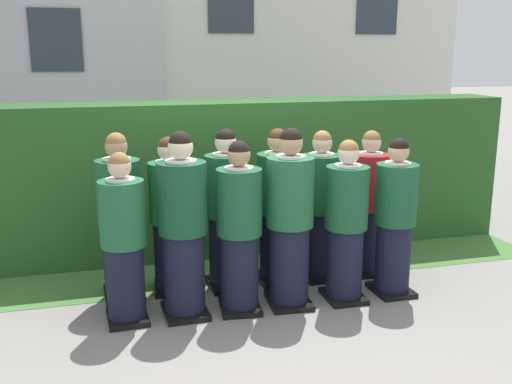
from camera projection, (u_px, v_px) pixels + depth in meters
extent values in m
plane|color=gray|center=(264.00, 305.00, 5.68)|extent=(60.00, 60.00, 0.00)
cylinder|color=black|center=(126.00, 283.00, 5.30)|extent=(0.34, 0.34, 0.71)
cube|color=black|center=(128.00, 317.00, 5.37)|extent=(0.38, 0.46, 0.05)
cylinder|color=#1E5B33|center=(122.00, 213.00, 5.15)|extent=(0.40, 0.40, 0.58)
cylinder|color=white|center=(120.00, 180.00, 5.08)|extent=(0.25, 0.25, 0.03)
cube|color=navy|center=(119.00, 195.00, 5.29)|extent=(0.04, 0.01, 0.26)
sphere|color=beige|center=(120.00, 167.00, 5.05)|extent=(0.20, 0.20, 0.20)
sphere|color=olive|center=(119.00, 163.00, 5.04)|extent=(0.18, 0.18, 0.18)
cylinder|color=black|center=(184.00, 274.00, 5.42)|extent=(0.37, 0.37, 0.78)
cube|color=black|center=(185.00, 311.00, 5.50)|extent=(0.41, 0.50, 0.05)
cylinder|color=#144728|center=(182.00, 198.00, 5.25)|extent=(0.44, 0.44, 0.65)
cylinder|color=white|center=(181.00, 161.00, 5.17)|extent=(0.27, 0.27, 0.03)
cube|color=gold|center=(177.00, 179.00, 5.42)|extent=(0.04, 0.01, 0.28)
sphere|color=beige|center=(180.00, 147.00, 5.15)|extent=(0.22, 0.22, 0.22)
sphere|color=black|center=(180.00, 143.00, 5.14)|extent=(0.20, 0.20, 0.20)
cylinder|color=black|center=(240.00, 272.00, 5.52)|extent=(0.35, 0.35, 0.74)
cube|color=black|center=(240.00, 306.00, 5.60)|extent=(0.42, 0.49, 0.05)
cylinder|color=#19512D|center=(239.00, 202.00, 5.37)|extent=(0.42, 0.42, 0.61)
cylinder|color=white|center=(239.00, 168.00, 5.30)|extent=(0.26, 0.26, 0.03)
cube|color=gold|center=(236.00, 184.00, 5.53)|extent=(0.04, 0.02, 0.27)
sphere|color=tan|center=(239.00, 155.00, 5.27)|extent=(0.21, 0.21, 0.21)
sphere|color=black|center=(239.00, 151.00, 5.26)|extent=(0.19, 0.19, 0.19)
cylinder|color=black|center=(289.00, 265.00, 5.64)|extent=(0.37, 0.37, 0.78)
cube|color=black|center=(289.00, 301.00, 5.72)|extent=(0.42, 0.51, 0.05)
cylinder|color=#1E5B33|center=(290.00, 192.00, 5.47)|extent=(0.44, 0.44, 0.65)
cylinder|color=white|center=(291.00, 157.00, 5.40)|extent=(0.27, 0.27, 0.03)
cube|color=#236038|center=(285.00, 174.00, 5.64)|extent=(0.04, 0.01, 0.28)
sphere|color=tan|center=(291.00, 143.00, 5.37)|extent=(0.22, 0.22, 0.22)
sphere|color=black|center=(291.00, 139.00, 5.36)|extent=(0.20, 0.20, 0.20)
cylinder|color=black|center=(345.00, 264.00, 5.76)|extent=(0.35, 0.35, 0.72)
cube|color=black|center=(343.00, 296.00, 5.84)|extent=(0.37, 0.45, 0.05)
cylinder|color=#19512D|center=(347.00, 198.00, 5.61)|extent=(0.41, 0.41, 0.60)
cylinder|color=white|center=(348.00, 166.00, 5.53)|extent=(0.25, 0.25, 0.03)
cube|color=navy|center=(339.00, 181.00, 5.76)|extent=(0.04, 0.01, 0.26)
sphere|color=beige|center=(349.00, 154.00, 5.51)|extent=(0.20, 0.20, 0.20)
sphere|color=olive|center=(349.00, 150.00, 5.50)|extent=(0.19, 0.19, 0.19)
cube|color=white|center=(336.00, 200.00, 5.87)|extent=(0.15, 0.01, 0.20)
cylinder|color=black|center=(393.00, 258.00, 5.91)|extent=(0.34, 0.34, 0.72)
cube|color=black|center=(391.00, 290.00, 5.99)|extent=(0.37, 0.45, 0.05)
cylinder|color=#19512D|center=(396.00, 194.00, 5.76)|extent=(0.41, 0.41, 0.59)
cylinder|color=white|center=(398.00, 164.00, 5.69)|extent=(0.25, 0.25, 0.03)
cube|color=navy|center=(387.00, 178.00, 5.91)|extent=(0.04, 0.01, 0.26)
sphere|color=tan|center=(399.00, 152.00, 5.66)|extent=(0.20, 0.20, 0.20)
sphere|color=black|center=(399.00, 148.00, 5.65)|extent=(0.19, 0.19, 0.19)
cube|color=white|center=(383.00, 197.00, 6.02)|extent=(0.15, 0.01, 0.20)
cylinder|color=black|center=(122.00, 260.00, 5.82)|extent=(0.36, 0.36, 0.75)
cube|color=black|center=(124.00, 293.00, 5.90)|extent=(0.40, 0.48, 0.05)
cylinder|color=#19512D|center=(119.00, 192.00, 5.66)|extent=(0.42, 0.42, 0.62)
cylinder|color=white|center=(117.00, 159.00, 5.59)|extent=(0.26, 0.26, 0.03)
cube|color=gold|center=(116.00, 175.00, 5.82)|extent=(0.04, 0.01, 0.27)
sphere|color=tan|center=(116.00, 147.00, 5.56)|extent=(0.21, 0.21, 0.21)
sphere|color=olive|center=(116.00, 143.00, 5.55)|extent=(0.20, 0.20, 0.20)
cylinder|color=black|center=(172.00, 256.00, 5.97)|extent=(0.35, 0.35, 0.72)
cube|color=black|center=(173.00, 287.00, 6.05)|extent=(0.40, 0.48, 0.05)
cylinder|color=#1E5B33|center=(169.00, 192.00, 5.82)|extent=(0.41, 0.41, 0.60)
cylinder|color=white|center=(168.00, 162.00, 5.75)|extent=(0.25, 0.25, 0.03)
cube|color=#236038|center=(168.00, 176.00, 5.98)|extent=(0.04, 0.02, 0.26)
sphere|color=beige|center=(168.00, 150.00, 5.72)|extent=(0.20, 0.20, 0.20)
sphere|color=#472D19|center=(168.00, 146.00, 5.72)|extent=(0.19, 0.19, 0.19)
cylinder|color=black|center=(227.00, 252.00, 6.06)|extent=(0.36, 0.36, 0.75)
cube|color=black|center=(227.00, 284.00, 6.14)|extent=(0.39, 0.48, 0.05)
cylinder|color=#19512D|center=(226.00, 186.00, 5.90)|extent=(0.43, 0.43, 0.62)
cylinder|color=white|center=(226.00, 155.00, 5.83)|extent=(0.26, 0.26, 0.03)
cube|color=#236038|center=(221.00, 170.00, 6.06)|extent=(0.04, 0.01, 0.27)
sphere|color=beige|center=(226.00, 142.00, 5.80)|extent=(0.21, 0.21, 0.21)
sphere|color=black|center=(226.00, 139.00, 5.79)|extent=(0.20, 0.20, 0.20)
cylinder|color=black|center=(277.00, 247.00, 6.22)|extent=(0.36, 0.36, 0.74)
cube|color=black|center=(277.00, 278.00, 6.30)|extent=(0.39, 0.47, 0.05)
cylinder|color=#19512D|center=(277.00, 184.00, 6.06)|extent=(0.42, 0.42, 0.61)
cylinder|color=white|center=(278.00, 153.00, 5.99)|extent=(0.26, 0.26, 0.03)
cube|color=#236038|center=(272.00, 168.00, 6.22)|extent=(0.04, 0.01, 0.27)
sphere|color=tan|center=(278.00, 142.00, 5.96)|extent=(0.21, 0.21, 0.21)
sphere|color=#472D19|center=(278.00, 138.00, 5.95)|extent=(0.19, 0.19, 0.19)
cylinder|color=black|center=(320.00, 244.00, 6.32)|extent=(0.35, 0.35, 0.73)
cube|color=black|center=(319.00, 274.00, 6.40)|extent=(0.37, 0.45, 0.05)
cylinder|color=#19512D|center=(321.00, 184.00, 6.17)|extent=(0.41, 0.41, 0.60)
cylinder|color=white|center=(322.00, 155.00, 6.10)|extent=(0.25, 0.25, 0.03)
cube|color=navy|center=(315.00, 169.00, 6.32)|extent=(0.04, 0.01, 0.26)
sphere|color=beige|center=(322.00, 143.00, 6.07)|extent=(0.21, 0.21, 0.21)
sphere|color=olive|center=(322.00, 140.00, 6.06)|extent=(0.19, 0.19, 0.19)
cube|color=white|center=(312.00, 186.00, 6.44)|extent=(0.15, 0.01, 0.20)
cylinder|color=black|center=(367.00, 241.00, 6.46)|extent=(0.34, 0.34, 0.72)
cube|color=black|center=(366.00, 270.00, 6.54)|extent=(0.40, 0.48, 0.05)
cylinder|color=#AD191E|center=(370.00, 182.00, 6.31)|extent=(0.41, 0.41, 0.59)
cylinder|color=white|center=(371.00, 154.00, 6.24)|extent=(0.25, 0.25, 0.03)
cube|color=#236038|center=(364.00, 167.00, 6.47)|extent=(0.04, 0.02, 0.26)
sphere|color=beige|center=(372.00, 143.00, 6.21)|extent=(0.20, 0.20, 0.20)
sphere|color=olive|center=(372.00, 139.00, 6.20)|extent=(0.19, 0.19, 0.19)
cube|color=white|center=(361.00, 185.00, 6.58)|extent=(0.15, 0.02, 0.20)
cube|color=#285623|center=(224.00, 177.00, 7.10)|extent=(7.01, 0.70, 1.80)
cube|color=silver|center=(277.00, 40.00, 13.74)|extent=(6.84, 3.84, 5.24)
cube|color=#2D3842|center=(231.00, 4.00, 11.38)|extent=(0.90, 0.04, 1.10)
cube|color=#2D3842|center=(377.00, 7.00, 12.17)|extent=(0.90, 0.04, 1.10)
cube|color=#2D3842|center=(56.00, 40.00, 10.56)|extent=(0.90, 0.04, 1.10)
cube|color=#477A38|center=(240.00, 271.00, 6.56)|extent=(7.01, 0.90, 0.01)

